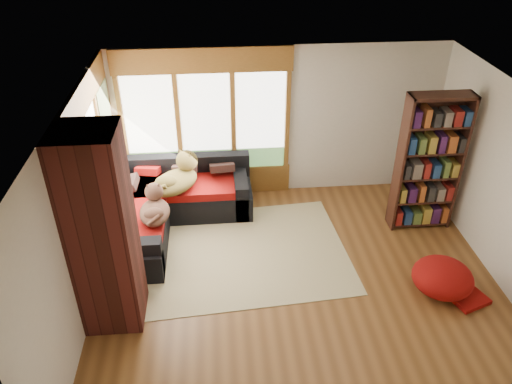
# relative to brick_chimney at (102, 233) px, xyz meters

# --- Properties ---
(floor) EXTENTS (5.50, 5.50, 0.00)m
(floor) POSITION_rel_brick_chimney_xyz_m (2.40, 0.35, -1.30)
(floor) COLOR brown
(floor) RESTS_ON ground
(ceiling) EXTENTS (5.50, 5.50, 0.00)m
(ceiling) POSITION_rel_brick_chimney_xyz_m (2.40, 0.35, 1.30)
(ceiling) COLOR white
(wall_back) EXTENTS (5.50, 0.04, 2.60)m
(wall_back) POSITION_rel_brick_chimney_xyz_m (2.40, 2.85, 0.00)
(wall_back) COLOR silver
(wall_back) RESTS_ON ground
(wall_front) EXTENTS (5.50, 0.04, 2.60)m
(wall_front) POSITION_rel_brick_chimney_xyz_m (2.40, -2.15, 0.00)
(wall_front) COLOR silver
(wall_front) RESTS_ON ground
(wall_left) EXTENTS (0.04, 5.00, 2.60)m
(wall_left) POSITION_rel_brick_chimney_xyz_m (-0.35, 0.35, 0.00)
(wall_left) COLOR silver
(wall_left) RESTS_ON ground
(windows_back) EXTENTS (2.82, 0.10, 1.90)m
(windows_back) POSITION_rel_brick_chimney_xyz_m (1.20, 2.82, 0.05)
(windows_back) COLOR brown
(windows_back) RESTS_ON wall_back
(windows_left) EXTENTS (0.10, 2.62, 1.90)m
(windows_left) POSITION_rel_brick_chimney_xyz_m (-0.32, 1.55, 0.05)
(windows_left) COLOR brown
(windows_left) RESTS_ON wall_left
(roller_blind) EXTENTS (0.03, 0.72, 0.90)m
(roller_blind) POSITION_rel_brick_chimney_xyz_m (-0.29, 2.38, 0.45)
(roller_blind) COLOR gray
(roller_blind) RESTS_ON wall_left
(brick_chimney) EXTENTS (0.70, 0.70, 2.60)m
(brick_chimney) POSITION_rel_brick_chimney_xyz_m (0.00, 0.00, 0.00)
(brick_chimney) COLOR #471914
(brick_chimney) RESTS_ON ground
(sectional_sofa) EXTENTS (2.20, 2.20, 0.80)m
(sectional_sofa) POSITION_rel_brick_chimney_xyz_m (0.45, 2.05, -1.00)
(sectional_sofa) COLOR black
(sectional_sofa) RESTS_ON ground
(area_rug) EXTENTS (3.21, 2.55, 0.01)m
(area_rug) POSITION_rel_brick_chimney_xyz_m (1.69, 1.09, -1.29)
(area_rug) COLOR #EEE5C0
(area_rug) RESTS_ON ground
(bookshelf) EXTENTS (0.95, 0.32, 2.21)m
(bookshelf) POSITION_rel_brick_chimney_xyz_m (4.54, 1.60, -0.19)
(bookshelf) COLOR #3A1C13
(bookshelf) RESTS_ON ground
(pouf) EXTENTS (0.94, 0.94, 0.44)m
(pouf) POSITION_rel_brick_chimney_xyz_m (4.30, 0.07, -1.07)
(pouf) COLOR maroon
(pouf) RESTS_ON area_rug
(dog_tan) EXTENTS (0.97, 1.00, 0.49)m
(dog_tan) POSITION_rel_brick_chimney_xyz_m (0.73, 2.09, -0.51)
(dog_tan) COLOR brown
(dog_tan) RESTS_ON sectional_sofa
(dog_brindle) EXTENTS (0.46, 0.73, 0.39)m
(dog_brindle) POSITION_rel_brick_chimney_xyz_m (0.43, 1.33, -0.57)
(dog_brindle) COLOR #392118
(dog_brindle) RESTS_ON sectional_sofa
(throw_pillows) EXTENTS (1.98, 1.68, 0.45)m
(throw_pillows) POSITION_rel_brick_chimney_xyz_m (0.48, 2.20, -0.55)
(throw_pillows) COLOR #301D19
(throw_pillows) RESTS_ON sectional_sofa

